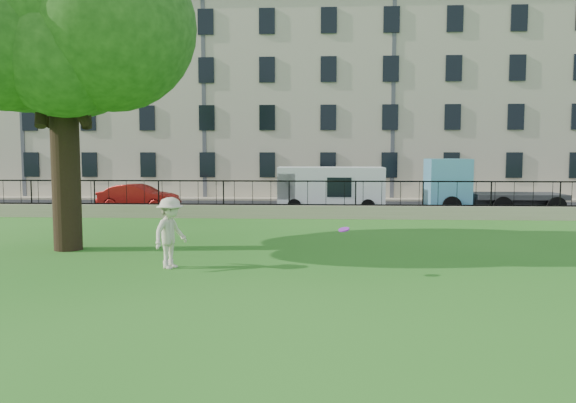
# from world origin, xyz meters

# --- Properties ---
(ground) EXTENTS (120.00, 120.00, 0.00)m
(ground) POSITION_xyz_m (0.00, 0.00, 0.00)
(ground) COLOR #246818
(ground) RESTS_ON ground
(retaining_wall) EXTENTS (50.00, 0.40, 0.60)m
(retaining_wall) POSITION_xyz_m (0.00, 12.00, 0.30)
(retaining_wall) COLOR tan
(retaining_wall) RESTS_ON ground
(iron_railing) EXTENTS (50.00, 0.05, 1.13)m
(iron_railing) POSITION_xyz_m (0.00, 12.00, 1.15)
(iron_railing) COLOR black
(iron_railing) RESTS_ON retaining_wall
(street) EXTENTS (60.00, 9.00, 0.01)m
(street) POSITION_xyz_m (0.00, 16.70, 0.01)
(street) COLOR black
(street) RESTS_ON ground
(sidewalk) EXTENTS (60.00, 1.40, 0.12)m
(sidewalk) POSITION_xyz_m (0.00, 21.90, 0.06)
(sidewalk) COLOR tan
(sidewalk) RESTS_ON ground
(building_row) EXTENTS (56.40, 10.40, 13.80)m
(building_row) POSITION_xyz_m (0.00, 27.57, 6.92)
(building_row) COLOR beige
(building_row) RESTS_ON ground
(tree) EXTENTS (8.43, 6.64, 10.66)m
(tree) POSITION_xyz_m (-6.51, 3.48, 7.15)
(tree) COLOR black
(tree) RESTS_ON ground
(man) EXTENTS (1.10, 1.36, 1.84)m
(man) POSITION_xyz_m (-2.50, 0.85, 0.92)
(man) COLOR beige
(man) RESTS_ON ground
(frisbee) EXTENTS (0.30, 0.31, 0.12)m
(frisbee) POSITION_xyz_m (1.92, 0.09, 1.15)
(frisbee) COLOR purple
(red_sedan) EXTENTS (4.26, 1.98, 1.35)m
(red_sedan) POSITION_xyz_m (-7.92, 15.04, 0.68)
(red_sedan) COLOR maroon
(red_sedan) RESTS_ON street
(white_van) EXTENTS (5.36, 2.12, 2.25)m
(white_van) POSITION_xyz_m (1.94, 15.40, 1.12)
(white_van) COLOR white
(white_van) RESTS_ON street
(blue_truck) EXTENTS (6.41, 2.34, 2.68)m
(blue_truck) POSITION_xyz_m (9.93, 14.94, 1.34)
(blue_truck) COLOR #539DC2
(blue_truck) RESTS_ON street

